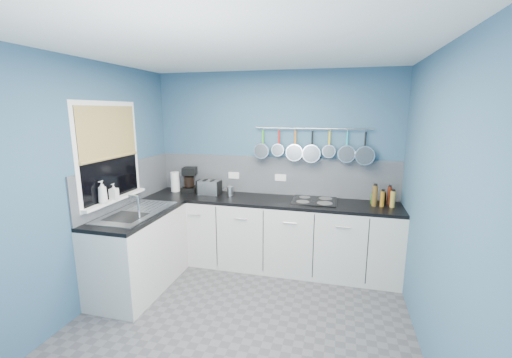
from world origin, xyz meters
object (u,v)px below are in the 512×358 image
at_px(coffee_maker, 189,180).
at_px(toaster, 209,187).
at_px(canister, 230,191).
at_px(soap_bottle_b, 114,191).
at_px(paper_towel, 175,182).
at_px(hob, 314,201).
at_px(soap_bottle_a, 102,192).

distance_m(coffee_maker, toaster, 0.34).
bearing_deg(canister, soap_bottle_b, -134.95).
relative_size(paper_towel, hob, 0.50).
relative_size(soap_bottle_a, hob, 0.44).
distance_m(paper_towel, canister, 0.82).
bearing_deg(toaster, paper_towel, 177.55).
bearing_deg(canister, paper_towel, 177.17).
height_order(paper_towel, coffee_maker, coffee_maker).
bearing_deg(soap_bottle_b, toaster, 54.74).
relative_size(toaster, canister, 2.41).
bearing_deg(paper_towel, soap_bottle_b, -100.08).
relative_size(soap_bottle_b, toaster, 0.59).
relative_size(soap_bottle_b, hob, 0.32).
xyz_separation_m(soap_bottle_b, hob, (2.10, 1.00, -0.23)).
xyz_separation_m(paper_towel, canister, (0.81, -0.04, -0.07)).
bearing_deg(hob, toaster, -179.76).
relative_size(soap_bottle_a, soap_bottle_b, 1.39).
relative_size(canister, hob, 0.22).
height_order(soap_bottle_a, paper_towel, soap_bottle_a).
distance_m(soap_bottle_b, paper_towel, 1.06).
bearing_deg(soap_bottle_b, soap_bottle_a, -90.00).
height_order(toaster, hob, toaster).
height_order(soap_bottle_b, paper_towel, soap_bottle_b).
bearing_deg(toaster, canister, 2.97).
xyz_separation_m(soap_bottle_a, coffee_maker, (0.38, 1.25, -0.10)).
bearing_deg(soap_bottle_a, toaster, 58.98).
relative_size(soap_bottle_b, paper_towel, 0.64).
bearing_deg(hob, soap_bottle_a, -150.72).
relative_size(soap_bottle_b, coffee_maker, 0.51).
height_order(soap_bottle_b, hob, soap_bottle_b).
xyz_separation_m(soap_bottle_b, paper_towel, (0.18, 1.04, -0.10)).
relative_size(coffee_maker, hob, 0.62).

